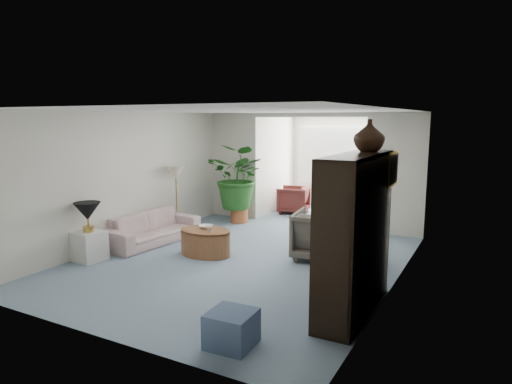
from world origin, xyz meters
The scene contains 26 objects.
floor centered at (0.00, 0.00, 0.00)m, with size 6.00×6.00×0.00m, color gray.
sunroom_floor centered at (0.00, 4.10, 0.00)m, with size 2.60×2.60×0.00m, color gray.
back_pier_left centered at (-1.90, 3.00, 1.25)m, with size 1.20×0.12×2.50m, color silver.
back_pier_right centered at (1.90, 3.00, 1.25)m, with size 1.20×0.12×2.50m, color silver.
back_header centered at (0.00, 3.00, 2.45)m, with size 2.60×0.12×0.10m, color silver.
window_pane centered at (0.00, 5.18, 1.40)m, with size 2.20×0.02×1.50m, color white.
window_blinds centered at (0.00, 5.15, 1.40)m, with size 2.20×0.02×1.50m, color white.
framed_picture centered at (2.46, -0.10, 1.70)m, with size 0.04×0.50×0.40m, color beige.
sofa centered at (-2.06, 0.23, 0.29)m, with size 1.96×0.77×0.57m, color beige.
end_table centered at (-2.26, -1.12, 0.25)m, with size 0.45×0.45×0.50m, color silver.
table_lamp centered at (-2.26, -1.12, 0.85)m, with size 0.44×0.44×0.30m, color black.
floor_lamp centered at (-2.27, 1.25, 1.25)m, with size 0.36×0.36×0.28m, color beige.
coffee_table centered at (-0.72, 0.07, 0.23)m, with size 0.95×0.95×0.45m, color brown.
coffee_bowl centered at (-0.77, 0.17, 0.48)m, with size 0.23×0.23×0.06m, color silver.
coffee_cup centered at (-0.57, -0.03, 0.50)m, with size 0.10×0.10×0.09m, color #BCB6A4.
wingback_chair centered at (1.14, 0.82, 0.41)m, with size 0.88×0.91×0.83m, color #5D5649.
side_table_dark centered at (1.84, 1.12, 0.31)m, with size 0.52×0.41×0.62m, color black.
entertainment_cabinet centered at (2.23, -1.01, 0.98)m, with size 0.47×1.76×1.96m, color black.
cabinet_urn centered at (2.23, -0.51, 2.16)m, with size 0.39×0.39×0.41m, color black.
ottoman centered at (1.36, -2.47, 0.19)m, with size 0.47×0.47×0.37m, color slate.
plant_pot centered at (-1.48, 2.53, 0.16)m, with size 0.40×0.40×0.32m, color #AC5A32.
house_plant centered at (-1.48, 2.53, 1.06)m, with size 1.34×1.16×1.48m, color #21551D.
sunroom_chair_blue centered at (0.70, 4.09, 0.35)m, with size 0.75×0.77×0.70m, color slate.
sunroom_chair_maroon centered at (-0.80, 4.09, 0.34)m, with size 0.72×0.74×0.68m, color maroon.
sunroom_table centered at (-0.05, 4.84, 0.28)m, with size 0.45×0.35×0.55m, color brown.
shelf_clutter centered at (2.18, -1.14, 1.09)m, with size 0.30×1.17×1.06m.
Camera 1 is at (3.69, -6.27, 2.37)m, focal length 31.69 mm.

